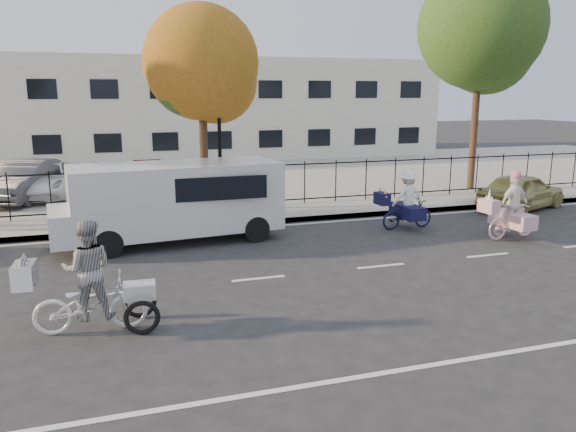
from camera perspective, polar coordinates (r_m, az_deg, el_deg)
name	(u,v)px	position (r m, az deg, el deg)	size (l,w,h in m)	color
ground	(259,279)	(12.49, -3.01, -6.39)	(120.00, 120.00, 0.00)	#333334
road_markings	(259,279)	(12.49, -3.01, -6.37)	(60.00, 9.52, 0.01)	silver
curb	(216,225)	(17.22, -7.29, -0.93)	(60.00, 0.10, 0.15)	#A8A399
sidewalk	(210,218)	(18.23, -7.89, -0.20)	(60.00, 2.20, 0.15)	#A8A399
parking_lot	(177,179)	(26.91, -11.18, 3.76)	(60.00, 15.60, 0.15)	#A8A399
iron_fence	(204,187)	(19.14, -8.54, 2.89)	(58.00, 0.06, 1.50)	black
building	(156,109)	(36.58, -13.24, 10.51)	(34.00, 10.00, 6.00)	silver
lamppost	(219,121)	(18.60, -7.01, 9.52)	(0.36, 0.36, 4.33)	black
street_sign	(148,176)	(18.47, -14.07, 3.94)	(0.85, 0.06, 1.80)	black
zebra_trike	(90,289)	(10.19, -19.50, -7.02)	(2.29, 0.89, 1.97)	white
unicorn_bike	(512,214)	(16.85, 21.80, 0.20)	(1.94, 1.36, 1.94)	#FFC2D1
bull_bike	(407,206)	(17.22, 11.96, 1.02)	(1.89, 1.29, 1.75)	black
white_van	(173,199)	(15.59, -11.63, 1.70)	(6.24, 2.59, 2.16)	white
gold_sedan	(522,191)	(21.28, 22.64, 2.34)	(1.54, 3.82, 1.30)	tan
lot_car_b	(46,179)	(23.25, -23.35, 3.43)	(2.14, 4.64, 1.29)	white
lot_car_c	(25,180)	(22.72, -25.12, 3.30)	(1.55, 4.45, 1.46)	#4E4F56
tree_mid	(205,68)	(19.09, -8.40, 14.61)	(3.74, 3.74, 6.85)	#442D1D
tree_east	(483,33)	(24.26, 19.21, 17.18)	(4.91, 4.91, 9.01)	#442D1D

